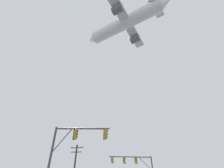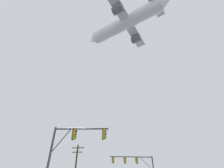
% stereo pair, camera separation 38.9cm
% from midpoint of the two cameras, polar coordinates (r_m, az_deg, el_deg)
% --- Properties ---
extents(signal_pole_near, '(5.16, 0.80, 6.58)m').
position_cam_midpoint_polar(signal_pole_near, '(15.55, -14.05, -20.98)').
color(signal_pole_near, '#4C4C51').
rests_on(signal_pole_near, ground).
extents(signal_pole_far, '(6.96, 1.49, 6.24)m').
position_cam_midpoint_polar(signal_pole_far, '(28.34, 9.16, -27.16)').
color(signal_pole_far, '#4C4C51').
rests_on(signal_pole_far, ground).
extents(airplane, '(28.11, 21.71, 8.04)m').
position_cam_midpoint_polar(airplane, '(55.16, 5.20, 21.27)').
color(airplane, white).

